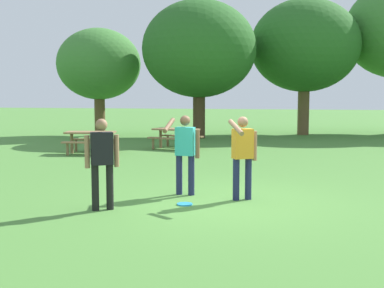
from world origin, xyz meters
TOP-DOWN VIEW (x-y plane):
  - ground_plane at (0.00, 0.00)m, footprint 120.00×120.00m
  - person_thrower at (0.31, 0.28)m, footprint 0.54×0.83m
  - person_catcher at (-2.05, -1.08)m, footprint 0.54×0.38m
  - person_bystander at (-0.90, 0.54)m, footprint 0.64×0.67m
  - frisbee at (-0.70, -0.38)m, footprint 0.29×0.29m
  - picnic_table_near at (-5.72, 6.90)m, footprint 1.94×1.71m
  - picnic_table_far at (-3.15, 8.99)m, footprint 1.98×1.77m
  - tree_tall_left at (-8.31, 14.09)m, footprint 4.13×4.13m
  - tree_broad_center at (-3.19, 13.77)m, footprint 5.33×5.33m
  - tree_far_right at (1.67, 16.76)m, footprint 5.49×5.49m

SIDE VIEW (x-z plane):
  - ground_plane at x=0.00m, z-range 0.00..0.00m
  - frisbee at x=-0.70m, z-range 0.00..0.03m
  - picnic_table_near at x=-5.72m, z-range 0.18..0.95m
  - picnic_table_far at x=-3.15m, z-range 0.18..0.95m
  - person_catcher at x=-2.05m, z-range 0.12..1.76m
  - person_thrower at x=0.31m, z-range 0.14..1.78m
  - person_bystander at x=-0.90m, z-range 0.14..1.78m
  - tree_tall_left at x=-8.31m, z-range 0.88..6.19m
  - tree_broad_center at x=-3.19m, z-range 0.94..7.38m
  - tree_far_right at x=1.67m, z-range 1.07..7.92m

